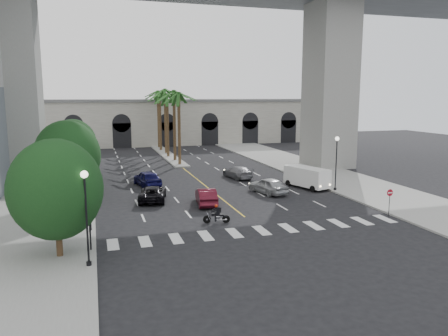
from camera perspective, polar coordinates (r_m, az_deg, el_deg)
ground at (r=31.91m, az=3.94°, el=-7.35°), size 140.00×140.00×0.00m
sidewalk_left at (r=44.70m, az=-21.71°, el=-3.02°), size 8.00×100.00×0.15m
sidewalk_right at (r=51.47m, az=13.74°, el=-1.04°), size 8.00×100.00×0.15m
median at (r=68.05m, az=-7.40°, el=1.69°), size 2.00×24.00×0.20m
pier_building at (r=84.40m, az=-9.36°, el=5.98°), size 71.00×10.50×8.50m
bridge at (r=53.34m, az=-1.00°, el=19.50°), size 75.00×13.00×26.00m
palm_a at (r=57.58m, az=-5.94°, el=9.30°), size 3.20×3.20×10.30m
palm_b at (r=61.53m, az=-6.57°, el=9.55°), size 3.20×3.20×10.60m
palm_c at (r=65.43m, az=-7.45°, el=9.12°), size 3.20×3.20×10.10m
palm_d at (r=69.43m, az=-7.72°, el=9.74°), size 3.20×3.20×10.90m
palm_e at (r=73.34m, az=-8.41°, el=9.35°), size 3.20×3.20×10.40m
palm_f at (r=77.35m, az=-8.63°, el=9.55°), size 3.20×3.20×10.70m
street_tree_near at (r=26.17m, az=-21.11°, el=-2.64°), size 5.20×5.20×6.89m
street_tree_mid at (r=38.94m, az=-19.75°, el=1.52°), size 5.44×5.44×7.21m
street_tree_far at (r=50.88m, az=-19.08°, el=2.95°), size 5.04×5.04×6.68m
lamp_post_left_near at (r=24.31m, az=-17.57°, el=-5.28°), size 0.40×0.40×5.35m
lamp_post_left_far at (r=44.96m, az=-17.28°, el=1.37°), size 0.40×0.40×5.35m
lamp_post_right at (r=43.21m, az=14.46°, el=1.19°), size 0.40×0.40×5.35m
traffic_signal_near at (r=26.91m, az=-17.22°, el=-5.41°), size 0.25×0.18×3.65m
traffic_signal_far at (r=30.80m, az=-17.18°, el=-3.55°), size 0.25×0.18×3.65m
motorcycle_rider at (r=31.97m, az=-0.88°, el=-6.10°), size 1.94×0.66×1.42m
car_a at (r=41.62m, az=5.79°, el=-2.29°), size 2.93×4.85×1.55m
car_b at (r=37.26m, az=-2.34°, el=-3.73°), size 2.11×4.56×1.45m
car_c at (r=39.09m, az=-9.31°, el=-3.30°), size 3.12×5.15×1.33m
car_d at (r=49.11m, az=1.79°, el=-0.55°), size 2.64×4.93×1.36m
car_e at (r=45.52m, az=-9.98°, el=-1.33°), size 2.75×5.00×1.61m
cargo_van at (r=44.53m, az=10.80°, el=-1.12°), size 3.22×5.24×2.09m
pedestrian_a at (r=29.97m, az=-20.95°, el=-6.99°), size 0.71×0.51×1.81m
pedestrian_b at (r=38.63m, az=-23.21°, el=-3.61°), size 1.00×0.90×1.69m
do_not_enter_sign at (r=35.48m, az=20.83°, el=-3.56°), size 0.54×0.06×2.21m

